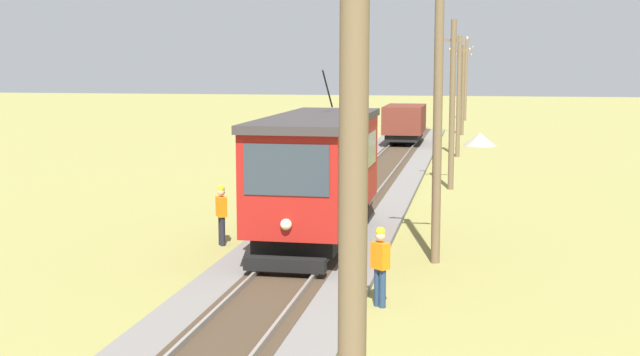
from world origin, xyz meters
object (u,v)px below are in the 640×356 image
second_worker (221,212)px  utility_pole_near_tram (438,104)px  red_tram (318,172)px  utility_pole_far (459,95)px  utility_pole_distant (463,89)px  gravel_pile (480,139)px  track_worker (380,263)px  utility_pole_mid (452,103)px  utility_pole_horizon (466,78)px  utility_pole_foreground (353,259)px  freight_car (405,122)px

second_worker → utility_pole_near_tram: bearing=-45.4°
red_tram → utility_pole_far: (3.46, 24.17, 1.30)m
red_tram → utility_pole_distant: utility_pole_distant is taller
gravel_pile → track_worker: size_ratio=1.21×
utility_pole_mid → utility_pole_horizon: 42.62m
utility_pole_far → second_worker: bearing=-104.3°
utility_pole_distant → second_worker: size_ratio=3.70×
red_tram → utility_pole_foreground: utility_pole_foreground is taller
red_tram → utility_pole_horizon: bearing=86.4°
track_worker → utility_pole_distant: bearing=-142.4°
red_tram → gravel_pile: 31.36m
utility_pole_far → gravel_pile: size_ratio=3.14×
utility_pole_mid → second_worker: 13.80m
red_tram → utility_pole_near_tram: size_ratio=1.03×
utility_pole_far → utility_pole_distant: bearing=90.0°
utility_pole_mid → utility_pole_near_tram: bearing=-90.0°
track_worker → second_worker: 7.45m
red_tram → freight_car: bearing=90.0°
utility_pole_near_tram → utility_pole_mid: bearing=90.0°
utility_pole_foreground → utility_pole_horizon: 70.83m
track_worker → red_tram: bearing=-117.4°
second_worker → utility_pole_horizon: bearing=48.7°
utility_pole_distant → red_tram: bearing=-95.1°
track_worker → gravel_pile: bearing=-144.7°
freight_car → gravel_pile: (4.74, 1.56, -1.13)m
second_worker → utility_pole_mid: bearing=27.7°
utility_pole_mid → track_worker: size_ratio=3.97×
freight_car → utility_pole_foreground: (3.46, -45.90, 2.15)m
utility_pole_foreground → utility_pole_mid: 28.21m
utility_pole_horizon → red_tram: bearing=-93.6°
second_worker → utility_pole_foreground: bearing=-103.6°
red_tram → utility_pole_distant: size_ratio=1.29×
track_worker → second_worker: size_ratio=1.00×
freight_car → track_worker: (2.46, -34.97, -0.57)m
freight_car → utility_pole_horizon: 25.27m
utility_pole_mid → second_worker: bearing=-117.5°
utility_pole_mid → red_tram: bearing=-106.5°
gravel_pile → track_worker: bearing=-93.6°
utility_pole_mid → second_worker: (-6.26, -12.01, -2.65)m
utility_pole_distant → gravel_pile: size_ratio=3.05×
second_worker → red_tram: bearing=-28.5°
freight_car → utility_pole_horizon: utility_pole_horizon is taller
utility_pole_mid → track_worker: bearing=-93.3°
red_tram → track_worker: bearing=-66.2°
red_tram → utility_pole_horizon: utility_pole_horizon is taller
utility_pole_foreground → freight_car: bearing=94.3°
utility_pole_distant → gravel_pile: 8.19m
track_worker → utility_pole_foreground: bearing=44.1°
freight_car → utility_pole_horizon: bearing=82.1°
red_tram → utility_pole_far: utility_pole_far is taller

